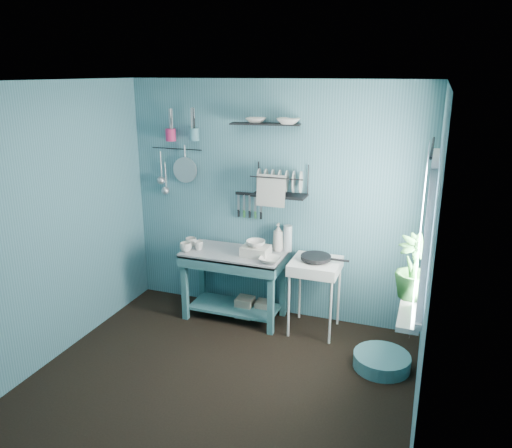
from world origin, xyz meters
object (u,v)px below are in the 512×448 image
(floor_basin, at_px, (382,361))
(potted_plant, at_px, (414,267))
(mug_left, at_px, (186,247))
(wash_tub, at_px, (256,251))
(mug_mid, at_px, (199,245))
(storage_tin_large, at_px, (245,307))
(colander, at_px, (185,170))
(hotplate_stand, at_px, (314,296))
(storage_tin_small, at_px, (263,309))
(frying_pan, at_px, (316,257))
(water_bottle, at_px, (288,238))
(soap_bottle, at_px, (278,237))
(utensil_cup_teal, at_px, (194,134))
(work_counter, at_px, (234,285))
(utensil_cup_magenta, at_px, (171,135))
(mug_right, at_px, (191,242))
(dish_rack, at_px, (280,181))

(floor_basin, bearing_deg, potted_plant, -48.46)
(mug_left, xyz_separation_m, potted_plant, (2.30, -0.52, 0.29))
(mug_left, height_order, wash_tub, wash_tub)
(mug_mid, relative_size, storage_tin_large, 0.45)
(potted_plant, bearing_deg, mug_left, 167.26)
(mug_mid, xyz_separation_m, colander, (-0.29, 0.31, 0.74))
(hotplate_stand, relative_size, storage_tin_small, 3.84)
(colander, xyz_separation_m, storage_tin_large, (0.77, -0.20, -1.43))
(storage_tin_large, bearing_deg, mug_left, -160.10)
(hotplate_stand, distance_m, frying_pan, 0.42)
(storage_tin_small, bearing_deg, water_bottle, 32.47)
(mug_left, height_order, water_bottle, water_bottle)
(soap_bottle, distance_m, storage_tin_small, 0.82)
(potted_plant, bearing_deg, floor_basin, 131.54)
(potted_plant, bearing_deg, storage_tin_small, 153.40)
(soap_bottle, xyz_separation_m, frying_pan, (0.45, -0.19, -0.10))
(mug_left, xyz_separation_m, water_bottle, (1.00, 0.38, 0.09))
(utensil_cup_teal, distance_m, floor_basin, 2.92)
(potted_plant, bearing_deg, work_counter, 159.49)
(mug_left, relative_size, floor_basin, 0.24)
(water_bottle, height_order, utensil_cup_magenta, utensil_cup_magenta)
(soap_bottle, distance_m, potted_plant, 1.66)
(mug_mid, bearing_deg, utensil_cup_teal, 118.13)
(wash_tub, bearing_deg, potted_plant, -22.83)
(hotplate_stand, height_order, colander, colander)
(mug_right, xyz_separation_m, hotplate_stand, (1.37, 0.01, -0.42))
(mug_left, xyz_separation_m, storage_tin_large, (0.58, 0.21, -0.69))
(hotplate_stand, bearing_deg, utensil_cup_magenta, 173.04)
(mug_left, bearing_deg, soap_bottle, 21.80)
(soap_bottle, distance_m, dish_rack, 0.61)
(mug_right, xyz_separation_m, dish_rack, (0.94, 0.17, 0.71))
(mug_right, bearing_deg, dish_rack, 10.33)
(colander, relative_size, storage_tin_small, 1.40)
(work_counter, distance_m, water_bottle, 0.77)
(water_bottle, relative_size, hotplate_stand, 0.36)
(water_bottle, xyz_separation_m, hotplate_stand, (0.35, -0.21, -0.51))
(utensil_cup_teal, height_order, colander, utensil_cup_teal)
(work_counter, height_order, colander, colander)
(wash_tub, distance_m, storage_tin_large, 0.71)
(water_bottle, bearing_deg, frying_pan, -30.84)
(utensil_cup_teal, bearing_deg, frying_pan, -8.61)
(utensil_cup_teal, bearing_deg, potted_plant, -20.99)
(mug_left, relative_size, hotplate_stand, 0.16)
(mug_mid, relative_size, utensil_cup_teal, 0.77)
(hotplate_stand, xyz_separation_m, utensil_cup_teal, (-1.40, 0.21, 1.55))
(wash_tub, relative_size, soap_bottle, 0.94)
(mug_right, bearing_deg, frying_pan, 0.35)
(mug_right, distance_m, utensil_cup_teal, 1.15)
(work_counter, bearing_deg, storage_tin_large, 17.83)
(water_bottle, height_order, frying_pan, water_bottle)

